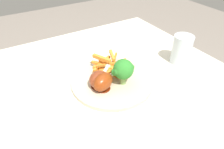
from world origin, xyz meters
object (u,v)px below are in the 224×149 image
dining_table (92,111)px  fork (47,55)px  carrot_fries_pile (109,66)px  dinner_plate (112,81)px  water_glass (182,50)px  chicken_drumstick_near (104,81)px  chicken_drumstick_far (100,79)px  broccoli_floret_front (123,70)px

dining_table → fork: 0.28m
carrot_fries_pile → dinner_plate: bearing=68.3°
dinner_plate → water_glass: size_ratio=2.49×
chicken_drumstick_near → water_glass: size_ratio=1.12×
dinner_plate → chicken_drumstick_near: (0.04, 0.02, 0.03)m
chicken_drumstick_far → water_glass: bearing=176.2°
broccoli_floret_front → water_glass: 0.25m
dining_table → fork: (0.06, -0.25, 0.12)m
water_glass → carrot_fries_pile: bearing=-16.0°
fork → carrot_fries_pile: bearing=67.7°
carrot_fries_pile → water_glass: 0.26m
dining_table → carrot_fries_pile: (-0.09, -0.02, 0.15)m
fork → chicken_drumstick_near: bearing=50.5°
dinner_plate → fork: bearing=-64.2°
carrot_fries_pile → chicken_drumstick_near: bearing=49.3°
water_glass → chicken_drumstick_near: bearing=-0.3°
chicken_drumstick_near → dining_table: bearing=-61.2°
dining_table → dinner_plate: size_ratio=3.66×
dinner_plate → water_glass: (-0.27, 0.02, 0.05)m
dining_table → dinner_plate: dinner_plate is taller
carrot_fries_pile → broccoli_floret_front: bearing=89.4°
fork → chicken_drumstick_far: bearing=51.0°
dinner_plate → broccoli_floret_front: (-0.02, 0.03, 0.06)m
carrot_fries_pile → water_glass: size_ratio=1.25×
chicken_drumstick_far → fork: 0.29m
dinner_plate → chicken_drumstick_far: bearing=2.9°
water_glass → chicken_drumstick_far: bearing=-3.8°
broccoli_floret_front → chicken_drumstick_far: 0.08m
chicken_drumstick_near → chicken_drumstick_far: chicken_drumstick_near is taller
dinner_plate → chicken_drumstick_far: 0.05m
dining_table → water_glass: 0.38m
chicken_drumstick_far → water_glass: (-0.32, 0.02, 0.02)m
chicken_drumstick_near → broccoli_floret_front: bearing=170.5°
carrot_fries_pile → water_glass: (-0.25, 0.07, 0.02)m
fork → water_glass: (-0.40, 0.29, 0.05)m
broccoli_floret_front → water_glass: (-0.25, -0.01, -0.01)m
chicken_drumstick_far → dinner_plate: bearing=-177.1°
chicken_drumstick_far → carrot_fries_pile: bearing=-141.3°
dining_table → dinner_plate: (-0.07, 0.02, 0.13)m
dinner_plate → dining_table: bearing=-20.1°
dinner_plate → broccoli_floret_front: broccoli_floret_front is taller
broccoli_floret_front → fork: size_ratio=0.44×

